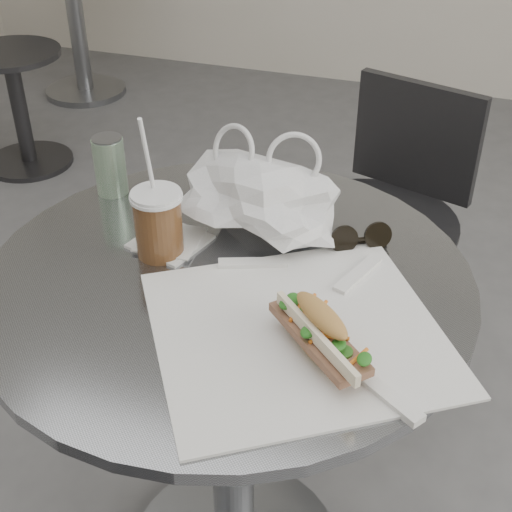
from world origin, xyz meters
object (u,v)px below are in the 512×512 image
(banh_mi, at_px, (320,333))
(sunglasses, at_px, (360,239))
(bg_chair, at_px, (7,90))
(iced_coffee, at_px, (158,222))
(chair_far, at_px, (376,261))
(cafe_table, at_px, (231,399))
(drink_can, at_px, (110,165))
(bg_table, at_px, (73,0))

(banh_mi, xyz_separation_m, sunglasses, (0.00, 0.27, -0.02))
(bg_chair, relative_size, iced_coffee, 3.16)
(chair_far, relative_size, bg_chair, 1.02)
(bg_chair, relative_size, banh_mi, 3.57)
(cafe_table, distance_m, bg_chair, 2.01)
(cafe_table, bearing_deg, chair_far, 77.91)
(cafe_table, xyz_separation_m, drink_can, (-0.29, 0.17, 0.33))
(bg_table, relative_size, drink_can, 6.83)
(chair_far, bearing_deg, banh_mi, 110.37)
(cafe_table, height_order, sunglasses, sunglasses)
(bg_table, bearing_deg, chair_far, -41.16)
(chair_far, xyz_separation_m, sunglasses, (0.03, -0.54, 0.41))
(banh_mi, relative_size, iced_coffee, 0.89)
(cafe_table, distance_m, banh_mi, 0.38)
(cafe_table, relative_size, sunglasses, 7.79)
(chair_far, distance_m, bg_chair, 1.75)
(chair_far, bearing_deg, drink_can, 67.15)
(iced_coffee, distance_m, drink_can, 0.23)
(bg_table, height_order, bg_chair, bg_chair)
(bg_chair, xyz_separation_m, sunglasses, (1.63, -1.26, 0.42))
(iced_coffee, bearing_deg, cafe_table, -9.26)
(chair_far, distance_m, drink_can, 0.80)
(chair_far, xyz_separation_m, banh_mi, (0.03, -0.81, 0.43))
(bg_table, xyz_separation_m, drink_can, (1.31, -2.03, 0.33))
(chair_far, relative_size, iced_coffee, 3.24)
(cafe_table, distance_m, bg_table, 2.72)
(bg_chair, relative_size, drink_can, 6.96)
(chair_far, xyz_separation_m, iced_coffee, (-0.27, -0.65, 0.45))
(cafe_table, distance_m, iced_coffee, 0.35)
(iced_coffee, height_order, drink_can, iced_coffee)
(cafe_table, bearing_deg, iced_coffee, 170.74)
(bg_table, xyz_separation_m, banh_mi, (1.78, -2.33, 0.31))
(bg_table, xyz_separation_m, bg_chair, (0.15, -0.81, -0.13))
(chair_far, xyz_separation_m, drink_can, (-0.43, -0.50, 0.45))
(drink_can, bearing_deg, chair_far, 49.18)
(banh_mi, bearing_deg, bg_table, 170.60)
(bg_chair, bearing_deg, banh_mi, -26.30)
(iced_coffee, relative_size, drink_can, 2.20)
(cafe_table, xyz_separation_m, bg_table, (-1.60, 2.20, -0.00))
(iced_coffee, height_order, sunglasses, iced_coffee)
(bg_chair, bearing_deg, sunglasses, -20.81)
(banh_mi, height_order, iced_coffee, iced_coffee)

